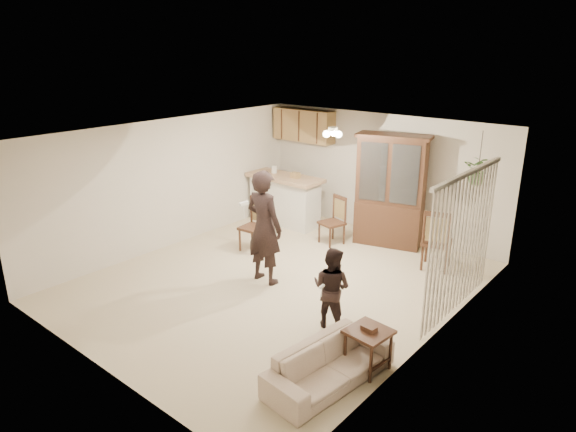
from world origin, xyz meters
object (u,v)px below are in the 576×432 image
Objects in this scene: chair_bar at (253,236)px; chair_hutch_left at (332,230)px; sofa at (330,355)px; child at (332,283)px; chair_hutch_right at (436,252)px; side_table at (368,349)px; adult at (264,231)px; china_hutch at (390,191)px.

chair_bar is 1.06× the size of chair_hutch_left.
chair_bar reaches higher than sofa.
child is (-0.74, 1.06, 0.31)m from sofa.
sofa is 3.92m from chair_hutch_right.
chair_hutch_left is 0.87× the size of chair_hutch_right.
chair_bar is at bearing 10.07° from chair_hutch_right.
sofa reaches higher than side_table.
child reaches higher than chair_hutch_right.
adult is at bearing -70.02° from chair_hutch_left.
adult is 1.62× the size of chair_hutch_right.
chair_hutch_right is (3.08, 1.48, 0.02)m from chair_bar.
child is at bearing 41.62° from sofa.
sofa is 1.93× the size of chair_hutch_left.
china_hutch reaches higher than chair_hutch_left.
chair_hutch_right is at bearing -129.40° from adult.
china_hutch is at bearing 41.76° from chair_bar.
chair_hutch_left is at bearing -85.53° from adult.
chair_hutch_left reaches higher than sofa.
child is (1.71, -0.48, -0.22)m from adult.
chair_hutch_left is at bearing 41.92° from sofa.
adult is at bearing 158.74° from side_table.
sofa is at bearing 118.33° from child.
chair_hutch_left is (0.96, 1.26, -0.02)m from chair_bar.
adult reaches higher than child.
chair_hutch_right reaches higher than chair_bar.
adult reaches higher than chair_hutch_left.
chair_hutch_right reaches higher than sofa.
side_table is 0.62× the size of chair_hutch_left.
side_table is at bearing 85.59° from chair_hutch_right.
adult reaches higher than side_table.
chair_hutch_left is (-0.87, -0.71, -0.82)m from china_hutch.
china_hutch reaches higher than sofa.
chair_hutch_left is (-2.78, 3.16, -0.01)m from side_table.
china_hutch is (-1.71, 4.38, 0.72)m from sofa.
child is 1.39× the size of chair_hutch_left.
china_hutch is at bearing 55.59° from chair_hutch_left.
chair_hutch_right reaches higher than chair_hutch_left.
china_hutch is 2.81m from chair_bar.
side_table is at bearing -79.32° from china_hutch.
chair_bar is at bearing 153.09° from side_table.
china_hutch is 1.39m from chair_hutch_left.
child is 3.48m from china_hutch.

